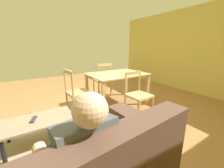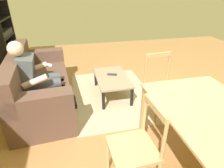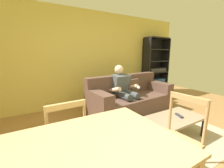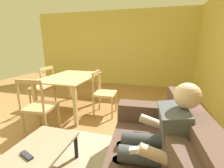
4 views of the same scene
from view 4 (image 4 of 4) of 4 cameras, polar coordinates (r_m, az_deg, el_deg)
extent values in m
plane|color=#9E7042|center=(2.84, -20.45, -16.52)|extent=(8.84, 8.84, 0.00)
cube|color=#D2BE5D|center=(5.55, -0.37, 13.02)|extent=(0.12, 5.61, 2.51)
cube|color=brown|center=(1.39, 30.17, -21.63)|extent=(2.03, 0.35, 0.46)
cube|color=brown|center=(2.14, 13.97, -10.24)|extent=(0.30, 0.86, 0.24)
cube|color=#4C5156|center=(1.50, 22.47, -17.10)|extent=(0.42, 0.32, 0.52)
sphere|color=beige|center=(1.37, 26.34, -3.93)|extent=(0.21, 0.21, 0.21)
cylinder|color=#3D4145|center=(1.66, 11.73, -20.08)|extent=(0.18, 0.45, 0.15)
cylinder|color=beige|center=(1.84, 3.52, -26.81)|extent=(0.11, 0.11, 0.42)
cylinder|color=#3D4145|center=(1.48, 11.73, -24.92)|extent=(0.18, 0.45, 0.15)
cylinder|color=beige|center=(1.72, 16.09, -13.96)|extent=(0.12, 0.36, 0.19)
cylinder|color=beige|center=(1.30, 17.86, -24.51)|extent=(0.12, 0.36, 0.19)
cube|color=white|center=(1.26, 10.19, -22.93)|extent=(0.05, 0.16, 0.08)
cube|color=gray|center=(1.89, -27.22, -22.07)|extent=(0.93, 0.55, 0.03)
cylinder|color=black|center=(2.38, -23.94, -18.70)|extent=(0.05, 0.05, 0.33)
cylinder|color=black|center=(2.15, -13.33, -21.78)|extent=(0.05, 0.05, 0.33)
cube|color=#2D2D38|center=(1.85, -29.30, -22.26)|extent=(0.10, 0.18, 0.02)
cube|color=tan|center=(3.34, -15.20, 2.65)|extent=(1.32, 0.93, 0.02)
cube|color=tan|center=(4.15, -15.56, -0.52)|extent=(0.06, 0.06, 0.74)
cube|color=tan|center=(3.22, -26.66, -6.02)|extent=(0.06, 0.06, 0.74)
cube|color=tan|center=(3.80, -4.74, -1.43)|extent=(0.06, 0.06, 0.74)
cube|color=tan|center=(2.75, -13.57, -8.25)|extent=(0.06, 0.06, 0.74)
cube|color=tan|center=(3.11, -2.57, -3.53)|extent=(0.44, 0.44, 0.04)
cylinder|color=tan|center=(2.98, 0.07, -9.04)|extent=(0.04, 0.04, 0.45)
cylinder|color=tan|center=(3.32, 1.54, -6.45)|extent=(0.04, 0.04, 0.45)
cylinder|color=tan|center=(3.08, -6.92, -8.33)|extent=(0.04, 0.04, 0.45)
cylinder|color=tan|center=(3.41, -4.77, -5.91)|extent=(0.04, 0.04, 0.45)
cylinder|color=tan|center=(2.93, -7.19, -0.20)|extent=(0.03, 0.03, 0.45)
cylinder|color=tan|center=(3.28, -4.93, 1.48)|extent=(0.03, 0.03, 0.45)
cube|color=tan|center=(3.06, -6.10, 4.24)|extent=(0.38, 0.05, 0.06)
cube|color=tan|center=(2.68, -25.20, -7.76)|extent=(0.46, 0.46, 0.04)
cylinder|color=tan|center=(2.82, -19.23, -11.19)|extent=(0.04, 0.04, 0.46)
cylinder|color=tan|center=(3.02, -25.64, -10.13)|extent=(0.04, 0.04, 0.46)
cylinder|color=tan|center=(2.54, -23.48, -14.69)|extent=(0.04, 0.04, 0.46)
cylinder|color=tan|center=(2.76, -30.27, -13.15)|extent=(0.04, 0.04, 0.46)
cylinder|color=tan|center=(2.35, -24.67, -4.48)|extent=(0.03, 0.03, 0.49)
cylinder|color=tan|center=(2.58, -31.64, -3.69)|extent=(0.03, 0.03, 0.49)
cube|color=tan|center=(2.41, -28.94, 0.75)|extent=(0.07, 0.38, 0.06)
cube|color=tan|center=(3.85, -24.75, -1.16)|extent=(0.45, 0.45, 0.04)
cylinder|color=tan|center=(4.17, -24.53, -3.28)|extent=(0.04, 0.04, 0.46)
cylinder|color=tan|center=(3.92, -28.30, -4.83)|extent=(0.04, 0.04, 0.46)
cylinder|color=tan|center=(3.93, -20.48, -3.95)|extent=(0.04, 0.04, 0.46)
cylinder|color=tan|center=(3.66, -24.22, -5.68)|extent=(0.04, 0.04, 0.46)
cylinder|color=tan|center=(3.81, -21.11, 2.76)|extent=(0.03, 0.03, 0.48)
cylinder|color=tan|center=(3.54, -25.02, 1.48)|extent=(0.03, 0.03, 0.48)
cube|color=tan|center=(3.63, -23.33, 5.36)|extent=(0.38, 0.06, 0.06)
camera|label=1|loc=(1.37, 58.88, 5.28)|focal=22.00mm
camera|label=2|loc=(4.05, 9.53, 19.80)|focal=30.35mm
camera|label=3|loc=(3.98, -24.43, 12.74)|focal=23.07mm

